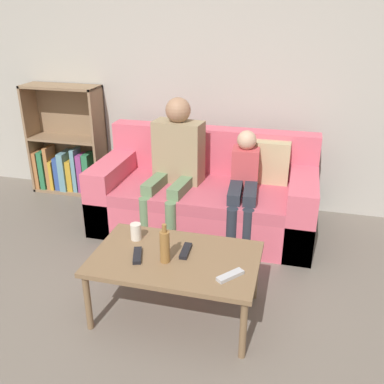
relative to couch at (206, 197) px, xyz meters
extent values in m
cube|color=#B7B2A8|center=(-0.11, 0.59, 1.02)|extent=(12.00, 0.06, 2.60)
cube|color=#DB5B70|center=(-0.01, -0.04, -0.12)|extent=(1.85, 0.85, 0.31)
cube|color=#C95467|center=(-0.01, -0.13, 0.09)|extent=(1.41, 0.67, 0.10)
cube|color=#DB5B70|center=(-0.01, 0.29, 0.34)|extent=(1.85, 0.18, 0.40)
cube|color=#DB5B70|center=(-0.82, -0.04, 0.01)|extent=(0.22, 0.85, 0.57)
cube|color=#DB5B70|center=(0.81, -0.04, 0.01)|extent=(0.22, 0.85, 0.57)
cube|color=tan|center=(0.50, 0.14, 0.32)|extent=(0.36, 0.12, 0.36)
cube|color=#8E7051|center=(-1.91, 0.41, 0.27)|extent=(0.02, 0.28, 1.10)
cube|color=#8E7051|center=(-1.17, 0.41, 0.27)|extent=(0.02, 0.28, 1.10)
cube|color=#8E7051|center=(-1.54, 0.54, 0.27)|extent=(0.76, 0.02, 1.10)
cube|color=#8E7051|center=(-1.54, 0.41, -0.27)|extent=(0.76, 0.28, 0.02)
cube|color=#8E7051|center=(-1.54, 0.41, 0.29)|extent=(0.71, 0.28, 0.02)
cube|color=#8E7051|center=(-1.54, 0.41, 0.81)|extent=(0.76, 0.28, 0.02)
cube|color=#B77542|center=(-1.87, 0.41, -0.06)|extent=(0.04, 0.23, 0.39)
cube|color=#2D7A4C|center=(-1.82, 0.40, -0.05)|extent=(0.06, 0.22, 0.40)
cube|color=#B77542|center=(-1.76, 0.40, -0.03)|extent=(0.04, 0.18, 0.45)
cube|color=gold|center=(-1.71, 0.40, -0.10)|extent=(0.04, 0.20, 0.31)
cube|color=#33519E|center=(-1.65, 0.40, -0.08)|extent=(0.06, 0.17, 0.35)
cube|color=#6699A8|center=(-1.58, 0.41, -0.05)|extent=(0.07, 0.22, 0.40)
cube|color=gold|center=(-1.51, 0.40, -0.09)|extent=(0.06, 0.16, 0.32)
cube|color=#6699A8|center=(-1.45, 0.40, -0.03)|extent=(0.04, 0.17, 0.45)
cube|color=#993D84|center=(-1.39, 0.39, -0.06)|extent=(0.06, 0.15, 0.40)
cube|color=#2D7A4C|center=(-1.32, 0.40, -0.05)|extent=(0.07, 0.17, 0.41)
cylinder|color=brown|center=(-0.39, -1.46, -0.09)|extent=(0.04, 0.04, 0.38)
cylinder|color=brown|center=(0.54, -1.46, -0.09)|extent=(0.04, 0.04, 0.38)
cylinder|color=brown|center=(-0.39, -0.91, -0.09)|extent=(0.04, 0.04, 0.38)
cylinder|color=brown|center=(0.54, -0.91, -0.09)|extent=(0.04, 0.04, 0.38)
cube|color=brown|center=(0.08, -1.18, 0.12)|extent=(1.01, 0.63, 0.03)
cylinder|color=#66845B|center=(-0.40, -0.44, -0.07)|extent=(0.10, 0.10, 0.41)
cylinder|color=#66845B|center=(-0.18, -0.46, -0.07)|extent=(0.10, 0.10, 0.41)
cube|color=#66845B|center=(-0.38, -0.22, 0.18)|extent=(0.14, 0.38, 0.09)
cube|color=#66845B|center=(-0.15, -0.24, 0.18)|extent=(0.14, 0.38, 0.09)
cube|color=#9E8966|center=(-0.24, 0.00, 0.39)|extent=(0.43, 0.24, 0.52)
sphere|color=#A87A5B|center=(-0.24, 0.00, 0.75)|extent=(0.21, 0.21, 0.21)
cylinder|color=#282D38|center=(0.30, -0.44, -0.07)|extent=(0.10, 0.10, 0.41)
cylinder|color=#282D38|center=(0.42, -0.44, -0.07)|extent=(0.10, 0.10, 0.41)
cube|color=#282D38|center=(0.29, -0.22, 0.18)|extent=(0.13, 0.38, 0.09)
cube|color=#282D38|center=(0.40, -0.21, 0.18)|extent=(0.13, 0.38, 0.09)
cube|color=#C6474C|center=(0.33, 0.01, 0.30)|extent=(0.23, 0.22, 0.33)
sphere|color=#D1A889|center=(0.33, 0.01, 0.54)|extent=(0.16, 0.16, 0.16)
cylinder|color=silver|center=(-0.23, -1.04, 0.19)|extent=(0.07, 0.07, 0.11)
cube|color=#B7B7BC|center=(0.44, -1.31, 0.15)|extent=(0.15, 0.16, 0.02)
cube|color=black|center=(0.13, -1.12, 0.15)|extent=(0.06, 0.17, 0.02)
cube|color=black|center=(-0.14, -1.25, 0.15)|extent=(0.10, 0.18, 0.02)
cylinder|color=olive|center=(0.03, -1.25, 0.24)|extent=(0.06, 0.06, 0.20)
cylinder|color=olive|center=(0.03, -1.25, 0.36)|extent=(0.03, 0.03, 0.05)
camera|label=1|loc=(0.73, -3.29, 1.54)|focal=40.00mm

